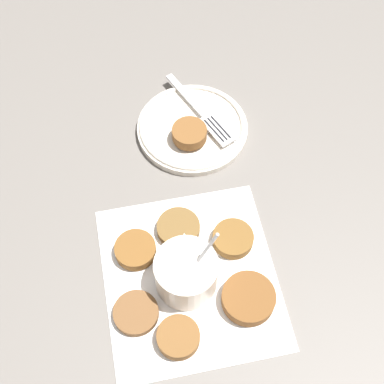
{
  "coord_description": "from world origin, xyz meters",
  "views": [
    {
      "loc": [
        -0.32,
        0.0,
        0.75
      ],
      "look_at": [
        0.12,
        -0.02,
        0.02
      ],
      "focal_mm": 50.0,
      "sensor_mm": 36.0,
      "label": 1
    }
  ],
  "objects_px": {
    "sauce_bowl": "(187,274)",
    "serving_plate": "(193,128)",
    "fritter_on_plate": "(190,133)",
    "fork": "(205,116)"
  },
  "relations": [
    {
      "from": "sauce_bowl",
      "to": "serving_plate",
      "type": "xyz_separation_m",
      "value": [
        0.28,
        -0.02,
        -0.02
      ]
    },
    {
      "from": "sauce_bowl",
      "to": "fritter_on_plate",
      "type": "relative_size",
      "value": 2.15
    },
    {
      "from": "serving_plate",
      "to": "fritter_on_plate",
      "type": "bearing_deg",
      "value": 166.46
    },
    {
      "from": "serving_plate",
      "to": "fork",
      "type": "height_order",
      "value": "fork"
    },
    {
      "from": "fritter_on_plate",
      "to": "serving_plate",
      "type": "bearing_deg",
      "value": -13.54
    },
    {
      "from": "sauce_bowl",
      "to": "fork",
      "type": "bearing_deg",
      "value": -9.03
    },
    {
      "from": "fork",
      "to": "serving_plate",
      "type": "bearing_deg",
      "value": 125.4
    },
    {
      "from": "fritter_on_plate",
      "to": "fork",
      "type": "bearing_deg",
      "value": -34.09
    },
    {
      "from": "sauce_bowl",
      "to": "serving_plate",
      "type": "bearing_deg",
      "value": -4.99
    },
    {
      "from": "sauce_bowl",
      "to": "fritter_on_plate",
      "type": "distance_m",
      "value": 0.26
    }
  ]
}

